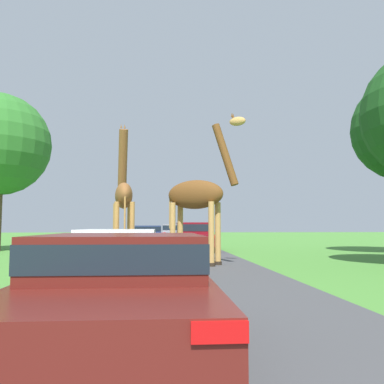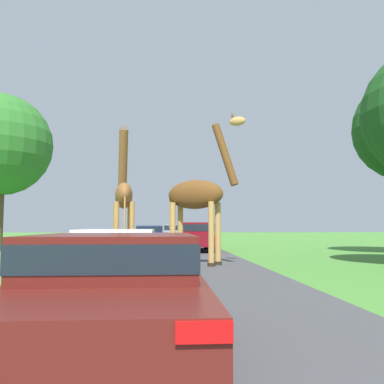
{
  "view_description": "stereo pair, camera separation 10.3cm",
  "coord_description": "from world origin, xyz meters",
  "px_view_note": "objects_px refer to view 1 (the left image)",
  "views": [
    {
      "loc": [
        0.04,
        0.11,
        1.32
      ],
      "look_at": [
        1.09,
        13.94,
        2.47
      ],
      "focal_mm": 38.0,
      "sensor_mm": 36.0,
      "label": 1
    },
    {
      "loc": [
        0.14,
        0.1,
        1.32
      ],
      "look_at": [
        1.09,
        13.94,
        2.47
      ],
      "focal_mm": 38.0,
      "sensor_mm": 36.0,
      "label": 2
    }
  ],
  "objects_px": {
    "car_lead_maroon": "(122,287)",
    "car_queue_left": "(194,236)",
    "giraffe_near_road": "(198,198)",
    "car_queue_right": "(148,235)",
    "car_verge_right": "(174,233)",
    "giraffe_companion": "(123,194)",
    "car_far_ahead": "(118,253)"
  },
  "relations": [
    {
      "from": "car_lead_maroon",
      "to": "car_queue_left",
      "type": "distance_m",
      "value": 17.25
    },
    {
      "from": "giraffe_near_road",
      "to": "car_lead_maroon",
      "type": "bearing_deg",
      "value": 19.71
    },
    {
      "from": "giraffe_near_road",
      "to": "car_queue_right",
      "type": "xyz_separation_m",
      "value": [
        -2.06,
        12.21,
        -1.56
      ]
    },
    {
      "from": "car_verge_right",
      "to": "car_queue_left",
      "type": "bearing_deg",
      "value": -84.95
    },
    {
      "from": "giraffe_companion",
      "to": "car_queue_left",
      "type": "height_order",
      "value": "giraffe_companion"
    },
    {
      "from": "car_queue_right",
      "to": "giraffe_companion",
      "type": "bearing_deg",
      "value": -92.34
    },
    {
      "from": "car_queue_left",
      "to": "car_verge_right",
      "type": "distance_m",
      "value": 9.14
    },
    {
      "from": "giraffe_near_road",
      "to": "giraffe_companion",
      "type": "xyz_separation_m",
      "value": [
        -2.55,
        0.2,
        0.13
      ]
    },
    {
      "from": "car_queue_right",
      "to": "car_verge_right",
      "type": "xyz_separation_m",
      "value": [
        1.74,
        4.61,
        0.04
      ]
    },
    {
      "from": "car_lead_maroon",
      "to": "car_verge_right",
      "type": "distance_m",
      "value": 26.26
    },
    {
      "from": "car_queue_left",
      "to": "giraffe_near_road",
      "type": "bearing_deg",
      "value": -93.58
    },
    {
      "from": "giraffe_companion",
      "to": "car_queue_left",
      "type": "bearing_deg",
      "value": 59.92
    },
    {
      "from": "car_far_ahead",
      "to": "car_verge_right",
      "type": "distance_m",
      "value": 20.96
    },
    {
      "from": "car_far_ahead",
      "to": "car_queue_right",
      "type": "bearing_deg",
      "value": 89.26
    },
    {
      "from": "car_queue_right",
      "to": "car_verge_right",
      "type": "bearing_deg",
      "value": 69.32
    },
    {
      "from": "giraffe_companion",
      "to": "car_queue_left",
      "type": "relative_size",
      "value": 1.1
    },
    {
      "from": "giraffe_near_road",
      "to": "car_queue_right",
      "type": "distance_m",
      "value": 12.48
    },
    {
      "from": "giraffe_companion",
      "to": "car_queue_right",
      "type": "relative_size",
      "value": 1.12
    },
    {
      "from": "car_far_ahead",
      "to": "car_verge_right",
      "type": "xyz_separation_m",
      "value": [
        1.95,
        20.87,
        0.08
      ]
    },
    {
      "from": "giraffe_near_road",
      "to": "giraffe_companion",
      "type": "bearing_deg",
      "value": -64.73
    },
    {
      "from": "giraffe_near_road",
      "to": "car_far_ahead",
      "type": "bearing_deg",
      "value": 0.46
    },
    {
      "from": "car_verge_right",
      "to": "car_lead_maroon",
      "type": "bearing_deg",
      "value": -92.93
    },
    {
      "from": "car_lead_maroon",
      "to": "car_far_ahead",
      "type": "distance_m",
      "value": 5.39
    },
    {
      "from": "giraffe_near_road",
      "to": "car_far_ahead",
      "type": "distance_m",
      "value": 4.91
    },
    {
      "from": "giraffe_near_road",
      "to": "car_verge_right",
      "type": "height_order",
      "value": "giraffe_near_road"
    },
    {
      "from": "car_verge_right",
      "to": "car_queue_right",
      "type": "bearing_deg",
      "value": -110.68
    },
    {
      "from": "giraffe_companion",
      "to": "giraffe_near_road",
      "type": "bearing_deg",
      "value": -12.56
    },
    {
      "from": "car_queue_right",
      "to": "car_verge_right",
      "type": "height_order",
      "value": "car_verge_right"
    },
    {
      "from": "giraffe_near_road",
      "to": "giraffe_companion",
      "type": "height_order",
      "value": "giraffe_companion"
    },
    {
      "from": "car_queue_right",
      "to": "car_far_ahead",
      "type": "bearing_deg",
      "value": -90.74
    },
    {
      "from": "car_lead_maroon",
      "to": "car_far_ahead",
      "type": "xyz_separation_m",
      "value": [
        -0.61,
        5.36,
        -0.0
      ]
    },
    {
      "from": "car_verge_right",
      "to": "giraffe_companion",
      "type": "bearing_deg",
      "value": -97.65
    }
  ]
}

